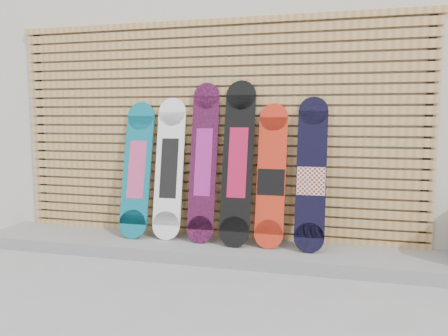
% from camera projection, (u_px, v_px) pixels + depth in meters
% --- Properties ---
extents(ground, '(80.00, 80.00, 0.00)m').
position_uv_depth(ground, '(198.00, 281.00, 3.58)').
color(ground, gray).
rests_on(ground, ground).
extents(building, '(12.00, 5.00, 3.60)m').
position_uv_depth(building, '(299.00, 86.00, 6.62)').
color(building, beige).
rests_on(building, ground).
extents(concrete_step, '(4.60, 0.70, 0.12)m').
position_uv_depth(concrete_step, '(205.00, 248.00, 4.27)').
color(concrete_step, gray).
rests_on(concrete_step, ground).
extents(slat_wall, '(4.26, 0.08, 2.29)m').
position_uv_depth(slat_wall, '(212.00, 130.00, 4.41)').
color(slat_wall, tan).
rests_on(slat_wall, ground).
extents(snowboard_0, '(0.30, 0.34, 1.38)m').
position_uv_depth(snowboard_0, '(137.00, 169.00, 4.45)').
color(snowboard_0, '#0D6C81').
rests_on(snowboard_0, concrete_step).
extents(snowboard_1, '(0.29, 0.29, 1.41)m').
position_uv_depth(snowboard_1, '(169.00, 168.00, 4.39)').
color(snowboard_1, white).
rests_on(snowboard_1, concrete_step).
extents(snowboard_2, '(0.27, 0.32, 1.56)m').
position_uv_depth(snowboard_2, '(204.00, 162.00, 4.28)').
color(snowboard_2, black).
rests_on(snowboard_2, concrete_step).
extents(snowboard_3, '(0.29, 0.37, 1.58)m').
position_uv_depth(snowboard_3, '(238.00, 163.00, 4.17)').
color(snowboard_3, black).
rests_on(snowboard_3, concrete_step).
extents(snowboard_4, '(0.27, 0.34, 1.35)m').
position_uv_depth(snowboard_4, '(271.00, 176.00, 4.12)').
color(snowboard_4, red).
rests_on(snowboard_4, concrete_step).
extents(snowboard_5, '(0.27, 0.37, 1.41)m').
position_uv_depth(snowboard_5, '(311.00, 174.00, 4.01)').
color(snowboard_5, black).
rests_on(snowboard_5, concrete_step).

